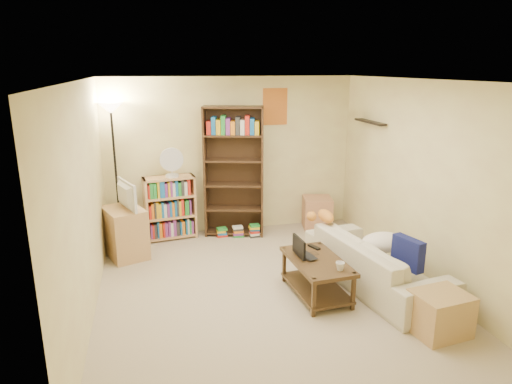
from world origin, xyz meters
TOP-DOWN VIEW (x-y plane):
  - room at (0.00, 0.01)m, footprint 4.50×4.54m
  - sofa at (1.34, -0.18)m, footprint 2.35×1.49m
  - navy_pillow at (1.51, -0.61)m, footprint 0.22×0.42m
  - cream_blanket at (1.48, -0.10)m, footprint 0.56×0.40m
  - tabby_cat at (0.94, 0.57)m, footprint 0.48×0.23m
  - coffee_table at (0.55, -0.26)m, footprint 0.64×1.06m
  - laptop at (0.50, -0.14)m, footprint 0.40×0.34m
  - laptop_screen at (0.35, -0.15)m, footprint 0.04×0.34m
  - mug at (0.69, -0.59)m, footprint 0.12×0.12m
  - tv_remote at (0.64, 0.09)m, footprint 0.12×0.19m
  - tv_stand at (-1.70, 1.47)m, footprint 0.68×0.79m
  - television at (-1.70, 1.47)m, footprint 0.74×0.54m
  - tall_bookshelf at (-0.02, 1.98)m, footprint 0.98×0.54m
  - short_bookshelf at (-1.03, 2.05)m, footprint 0.82×0.42m
  - desk_fan at (-0.97, 2.00)m, footprint 0.36×0.20m
  - floor_lamp at (-1.80, 2.05)m, footprint 0.36×0.36m
  - side_table at (1.40, 1.97)m, footprint 0.54×0.54m
  - end_cabinet at (1.47, -1.33)m, footprint 0.58×0.51m
  - book_stacks at (0.04, 1.84)m, footprint 0.68×0.26m

SIDE VIEW (x-z plane):
  - book_stacks at x=0.04m, z-range -0.01..0.19m
  - end_cabinet at x=1.47m, z-range 0.00..0.44m
  - side_table at x=1.40m, z-range 0.00..0.52m
  - coffee_table at x=0.55m, z-range 0.07..0.52m
  - sofa at x=1.34m, z-range 0.00..0.61m
  - tv_stand at x=-1.70m, z-range 0.00..0.71m
  - tv_remote at x=0.64m, z-range 0.45..0.48m
  - laptop at x=0.50m, z-range 0.45..0.48m
  - mug at x=0.69m, z-range 0.45..0.55m
  - short_bookshelf at x=-1.03m, z-range 0.00..1.00m
  - cream_blanket at x=1.48m, z-range 0.40..0.64m
  - navy_pillow at x=1.51m, z-range 0.40..0.76m
  - laptop_screen at x=0.35m, z-range 0.48..0.70m
  - tabby_cat at x=0.94m, z-range 0.61..0.77m
  - television at x=-1.70m, z-range 0.71..1.11m
  - tall_bookshelf at x=-0.02m, z-range 0.06..2.12m
  - desk_fan at x=-0.97m, z-range 1.01..1.46m
  - room at x=0.00m, z-range 0.36..2.88m
  - floor_lamp at x=-1.80m, z-range 0.64..2.79m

